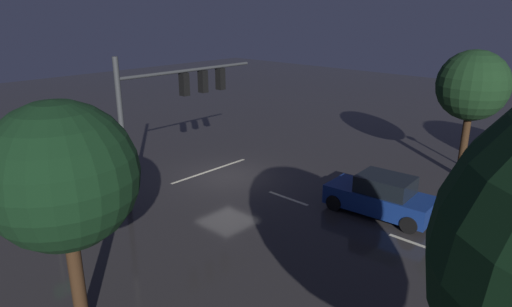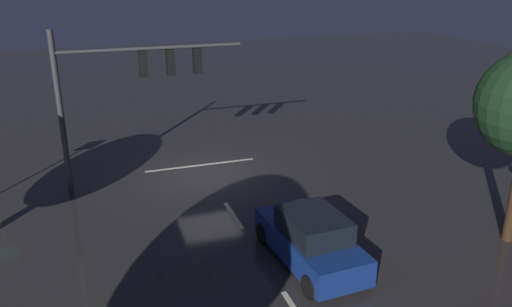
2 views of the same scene
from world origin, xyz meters
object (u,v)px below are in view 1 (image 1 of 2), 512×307
object	(u,v)px
tree_left_near	(473,86)
tree_right_near	(62,177)
traffic_signal_assembly	(174,98)
car_approaching	(381,196)
route_sign	(48,177)

from	to	relation	value
tree_left_near	tree_right_near	world-z (taller)	tree_left_near
traffic_signal_assembly	tree_left_near	bearing A→B (deg)	141.86
tree_left_near	tree_right_near	xyz separation A→B (m)	(18.38, -3.20, -0.26)
car_approaching	route_sign	size ratio (longest dim) A/B	1.49
tree_right_near	route_sign	bearing A→B (deg)	-107.75
route_sign	tree_left_near	distance (m)	19.02
car_approaching	tree_left_near	xyz separation A→B (m)	(-6.75, 0.82, 3.77)
traffic_signal_assembly	car_approaching	size ratio (longest dim) A/B	1.61
traffic_signal_assembly	tree_right_near	bearing A→B (deg)	36.30
traffic_signal_assembly	tree_left_near	distance (m)	13.97
route_sign	tree_right_near	bearing A→B (deg)	72.25
route_sign	tree_right_near	size ratio (longest dim) A/B	0.49
car_approaching	tree_left_near	distance (m)	7.78
route_sign	car_approaching	bearing A→B (deg)	138.89
car_approaching	tree_right_near	size ratio (longest dim) A/B	0.73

